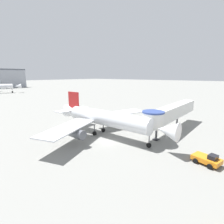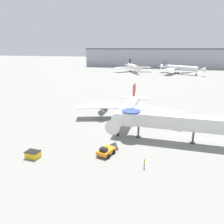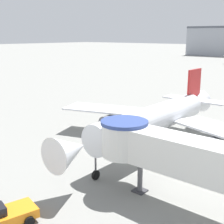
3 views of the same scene
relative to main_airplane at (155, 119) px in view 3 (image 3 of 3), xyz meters
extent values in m
plane|color=gray|center=(-2.46, -2.62, -3.68)|extent=(800.00, 800.00, 0.00)
cylinder|color=silver|center=(0.01, -0.76, 0.12)|extent=(3.32, 19.51, 3.12)
cone|color=silver|center=(0.14, -13.46, 0.12)|extent=(3.16, 3.46, 3.12)
cone|color=silver|center=(-0.10, 10.07, 0.12)|extent=(3.17, 4.71, 3.12)
cube|color=silver|center=(-8.08, 1.76, -0.42)|extent=(13.73, 8.33, 0.22)
cube|color=#B21E1E|center=(-0.10, 9.84, 2.93)|extent=(0.28, 3.59, 4.06)
cube|color=silver|center=(-0.11, 10.30, 0.67)|extent=(8.86, 2.60, 0.18)
cylinder|color=#565960|center=(-7.03, 0.61, -1.53)|extent=(1.75, 3.60, 1.72)
cylinder|color=#565960|center=(7.01, 0.76, -1.53)|extent=(1.75, 3.60, 1.72)
cylinder|color=#4C4C51|center=(0.11, -10.28, -2.33)|extent=(0.18, 0.18, 1.79)
cylinder|color=black|center=(0.11, -10.28, -3.23)|extent=(0.27, 0.90, 0.90)
cylinder|color=#4C4C51|center=(-1.42, 1.66, -2.33)|extent=(0.22, 0.22, 1.79)
cylinder|color=black|center=(-1.42, 1.66, -3.23)|extent=(0.41, 0.90, 0.90)
cylinder|color=#4C4C51|center=(1.39, 1.69, -2.33)|extent=(0.22, 0.22, 1.79)
cylinder|color=black|center=(1.39, 1.69, -3.23)|extent=(0.41, 0.90, 0.90)
cylinder|color=silver|center=(2.83, -9.51, 0.65)|extent=(3.90, 3.90, 2.80)
cylinder|color=navy|center=(2.83, -9.51, 2.20)|extent=(4.10, 4.09, 0.30)
cylinder|color=#56565B|center=(4.59, -9.52, -2.21)|extent=(0.44, 0.44, 2.93)
cube|color=#333338|center=(4.59, -9.52, -3.62)|extent=(1.10, 1.10, 0.12)
cube|color=orange|center=(0.21, -19.38, -2.97)|extent=(2.94, 4.07, 0.68)
cylinder|color=black|center=(-0.60, -18.15, -3.32)|extent=(0.50, 0.79, 0.73)
cylinder|color=black|center=(1.51, -18.67, -3.32)|extent=(0.50, 0.79, 0.73)
cube|color=black|center=(0.48, -17.42, -3.66)|extent=(0.44, 0.44, 0.04)
cone|color=orange|center=(0.48, -17.42, -3.30)|extent=(0.30, 0.30, 0.68)
cylinder|color=white|center=(0.48, -17.42, -3.22)|extent=(0.17, 0.17, 0.08)
camera|label=1|loc=(-26.29, -23.53, 8.89)|focal=28.00mm
camera|label=2|loc=(11.50, -54.43, 15.52)|focal=35.00mm
camera|label=3|loc=(18.53, -29.81, 9.48)|focal=50.00mm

